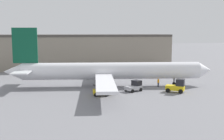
# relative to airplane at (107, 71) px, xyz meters

# --- Properties ---
(ground_plane) EXTENTS (400.00, 400.00, 0.00)m
(ground_plane) POSITION_rel_airplane_xyz_m (1.10, -0.19, -3.18)
(ground_plane) COLOR slate
(terminal_building) EXTENTS (68.66, 12.56, 10.39)m
(terminal_building) POSITION_rel_airplane_xyz_m (-7.22, 32.83, 2.02)
(terminal_building) COLOR gray
(terminal_building) RESTS_ON ground_plane
(airplane) EXTENTS (43.02, 37.35, 12.06)m
(airplane) POSITION_rel_airplane_xyz_m (0.00, 0.00, 0.00)
(airplane) COLOR white
(airplane) RESTS_ON ground_plane
(ground_crew_worker) EXTENTS (0.39, 0.39, 1.77)m
(ground_crew_worker) POSITION_rel_airplane_xyz_m (10.21, -3.06, -2.23)
(ground_crew_worker) COLOR #1E2338
(ground_crew_worker) RESTS_ON ground_plane
(baggage_tug) EXTENTS (3.56, 3.29, 2.56)m
(baggage_tug) POSITION_rel_airplane_xyz_m (11.42, -8.98, -2.02)
(baggage_tug) COLOR yellow
(baggage_tug) RESTS_ON ground_plane
(belt_loader_truck) EXTENTS (2.76, 2.28, 2.11)m
(belt_loader_truck) POSITION_rel_airplane_xyz_m (-2.68, -8.30, -2.17)
(belt_loader_truck) COLOR yellow
(belt_loader_truck) RESTS_ON ground_plane
(pushback_tug) EXTENTS (3.54, 3.09, 2.03)m
(pushback_tug) POSITION_rel_airplane_xyz_m (4.11, -6.03, -2.24)
(pushback_tug) COLOR #B2B2B7
(pushback_tug) RESTS_ON ground_plane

